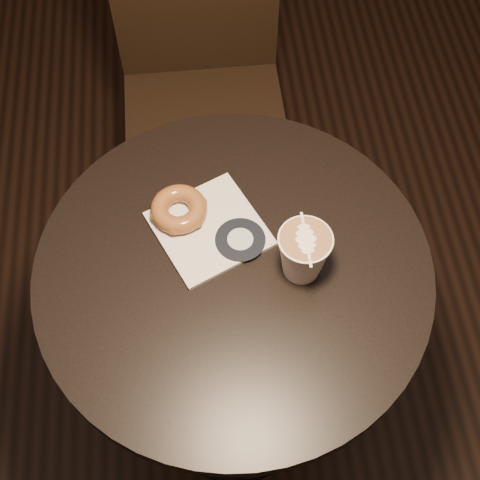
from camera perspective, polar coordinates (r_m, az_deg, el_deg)
The scene contains 5 objects.
cafe_table at distance 1.34m, azimuth -0.51°, elevation -6.29°, with size 0.70×0.70×0.75m.
chair at distance 1.72m, azimuth -3.39°, elevation 14.90°, with size 0.41×0.41×1.02m.
pastry_bag at distance 1.20m, azimuth -2.63°, elevation 0.96°, with size 0.18×0.18×0.01m, color silver.
doughnut at distance 1.20m, azimuth -5.24°, elevation 2.65°, with size 0.10×0.10×0.03m, color brown.
latte_cup at distance 1.12m, azimuth 5.42°, elevation -1.20°, with size 0.09×0.09×0.10m, color white, non-canonical shape.
Camera 1 is at (-0.05, -0.56, 1.77)m, focal length 50.00 mm.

